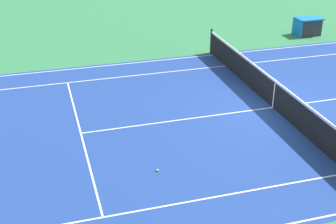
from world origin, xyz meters
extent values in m
plane|color=#2D7247|center=(0.00, 0.00, 0.00)|extent=(60.00, 60.00, 0.00)
cube|color=navy|center=(0.00, 0.00, 0.00)|extent=(24.20, 11.40, 0.00)
cube|color=white|center=(0.00, -5.50, 0.00)|extent=(23.80, 0.05, 0.01)
cube|color=white|center=(0.00, -4.11, 0.00)|extent=(23.80, 0.05, 0.01)
cube|color=white|center=(6.40, 0.00, 0.00)|extent=(0.05, 8.22, 0.01)
cube|color=white|center=(0.00, 0.00, 0.00)|extent=(12.80, 0.05, 0.01)
cylinder|color=#2D2D33|center=(0.00, -5.80, 0.54)|extent=(0.10, 0.10, 1.08)
cube|color=black|center=(0.00, 0.00, 0.44)|extent=(0.02, 11.60, 0.88)
cube|color=white|center=(0.00, 0.00, 0.95)|extent=(0.04, 11.60, 0.06)
cube|color=white|center=(0.00, 0.00, 0.44)|extent=(0.04, 0.06, 0.88)
sphere|color=#CCE01E|center=(4.72, 2.64, 0.03)|extent=(0.07, 0.07, 0.07)
cube|color=#2D2D33|center=(-5.51, -6.99, 0.40)|extent=(1.10, 0.70, 0.80)
cube|color=blue|center=(-5.51, -6.99, 0.82)|extent=(1.24, 0.84, 0.06)
cube|color=blue|center=(-4.91, -6.99, 0.42)|extent=(0.06, 0.84, 0.84)
camera|label=1|loc=(7.38, 12.73, 6.87)|focal=50.64mm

